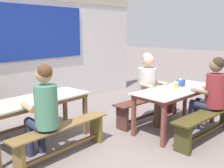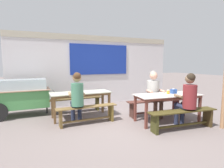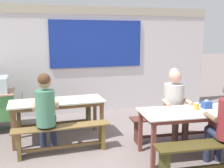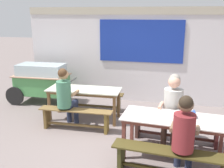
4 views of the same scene
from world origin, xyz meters
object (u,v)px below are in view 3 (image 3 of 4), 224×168
Objects in this scene: tissue_box at (206,105)px; bench_near_back at (177,124)px; person_right_near_table at (175,100)px; dining_table_near at (195,115)px; condiment_jar at (196,106)px; dining_table_far at (57,105)px; person_left_back_turned at (46,108)px; bench_near_front at (216,153)px; bench_far_back at (55,114)px; bench_far_front at (62,136)px.

bench_near_back is at bearing 111.29° from tissue_box.
person_right_near_table is at bearing -150.92° from bench_near_back.
dining_table_near is 1.34× the size of person_right_near_table.
dining_table_far is at bearing 150.02° from condiment_jar.
person_right_near_table is (-0.04, 0.57, 0.11)m from dining_table_near.
bench_near_back is at bearing -2.59° from person_left_back_turned.
person_left_back_turned reaches higher than bench_near_front.
dining_table_near is at bearing -31.78° from dining_table_far.
condiment_jar is at bearing -174.41° from tissue_box.
person_right_near_table is 0.52m from condiment_jar.
condiment_jar is (2.11, -1.22, 0.13)m from dining_table_far.
person_left_back_turned is 2.24m from person_right_near_table.
bench_near_front is 1.27m from person_right_near_table.
person_right_near_table reaches higher than person_left_back_turned.
bench_far_back is 1.23m from bench_far_front.
bench_near_front is at bearing -94.58° from bench_near_back.
condiment_jar is (2.12, -1.83, 0.49)m from bench_far_back.
dining_table_near is 0.71m from bench_near_back.
condiment_jar is at bearing -40.78° from bench_far_back.
dining_table_far is 2.77m from bench_near_front.
dining_table_near reaches higher than bench_near_back.
bench_near_back is (2.10, -0.66, -0.35)m from dining_table_far.
person_right_near_table is (2.24, -0.15, 0.01)m from person_left_back_turned.
tissue_box reaches higher than bench_far_back.
bench_far_back and bench_near_back have the same top height.
dining_table_near is 1.09× the size of bench_far_back.
bench_far_back is at bearing 148.97° from bench_near_back.
dining_table_near is at bearing -137.59° from condiment_jar.
condiment_jar is (2.33, -0.67, 0.03)m from person_left_back_turned.
bench_near_front is (2.00, -1.88, -0.35)m from dining_table_far.
tissue_box is (2.31, -1.20, 0.14)m from dining_table_far.
dining_table_far is at bearing 160.68° from person_right_near_table.
dining_table_far reaches higher than bench_near_back.
tissue_box is at bearing 5.59° from condiment_jar.
condiment_jar is at bearing -16.00° from bench_far_front.
bench_far_front is at bearing 178.91° from bench_near_back.
tissue_box reaches higher than bench_near_front.
tissue_box is at bearing -58.69° from person_right_near_table.
person_left_back_turned reaches higher than condiment_jar.
bench_near_back is 0.74m from condiment_jar.
bench_far_back is 2.99m from tissue_box.
condiment_jar is at bearing -15.93° from person_left_back_turned.
person_right_near_table is at bearing -19.32° from dining_table_far.
person_right_near_table reaches higher than condiment_jar.
bench_far_back is at bearing 91.43° from bench_far_front.
bench_near_front is (2.02, -2.50, 0.01)m from bench_far_back.
bench_far_back is 1.04× the size of bench_far_front.
tissue_box is 0.20m from condiment_jar.
tissue_box reaches higher than condiment_jar.
dining_table_far reaches higher than bench_far_back.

